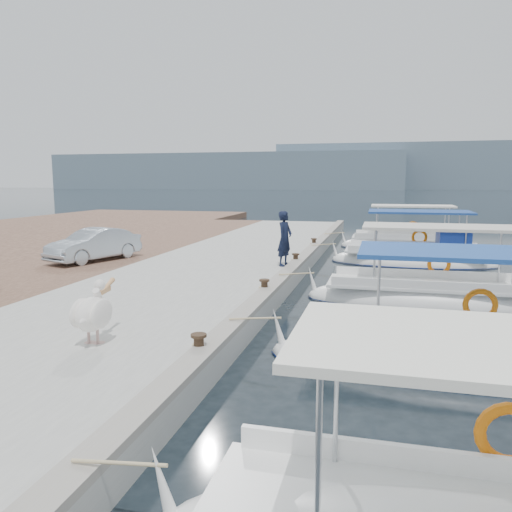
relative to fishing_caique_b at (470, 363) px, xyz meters
The scene contains 13 objects.
ground 4.74m from the fishing_caique_b, 156.88° to the left, with size 400.00×400.00×0.00m, color black.
concrete_quay 10.06m from the fishing_caique_b, 137.00° to the left, with size 6.00×40.00×0.50m, color #A1A19C.
quay_curb 8.26m from the fishing_caique_b, 123.71° to the left, with size 0.44×40.00×0.12m, color gray.
cobblestone_strip 14.13m from the fishing_caique_b, 150.96° to the left, with size 4.00×40.00×0.50m, color brown.
distant_hills 205.05m from the fishing_caique_b, 82.92° to the left, with size 330.00×60.00×18.00m.
fishing_caique_b is the anchor object (origin of this frame).
fishing_caique_c 5.07m from the fishing_caique_b, 93.15° to the left, with size 6.98×2.12×2.83m.
fishing_caique_d 12.20m from the fishing_caique_b, 91.14° to the left, with size 6.84×2.60×2.83m.
fishing_caique_e 17.09m from the fishing_caique_b, 91.25° to the left, with size 6.79×2.16×2.83m.
mooring_bollards 5.81m from the fishing_caique_b, 144.48° to the left, with size 0.28×20.28×0.33m.
pelican 7.02m from the fishing_caique_b, 166.32° to the right, with size 0.60×1.46×1.12m.
fisherman 9.10m from the fishing_caique_b, 123.40° to the left, with size 0.70×0.46×1.93m, color black.
parked_car 13.97m from the fishing_caique_b, 150.21° to the left, with size 1.27×3.63×1.20m, color #A4B0BC.
Camera 1 is at (2.68, -11.37, 3.47)m, focal length 35.00 mm.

